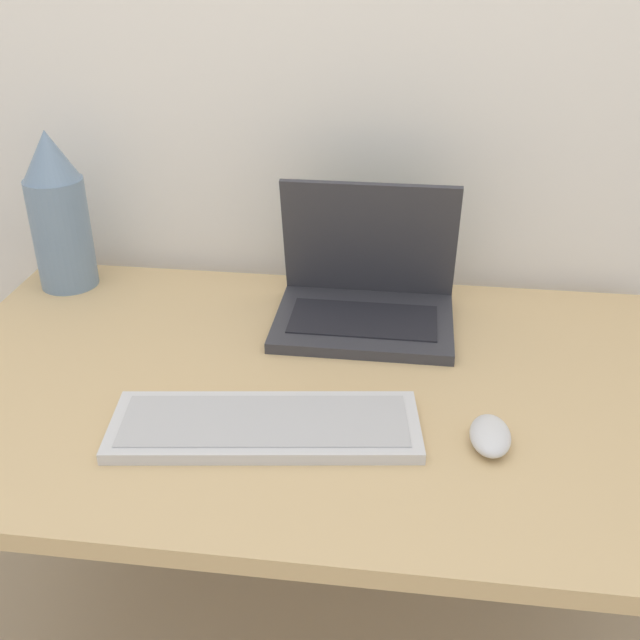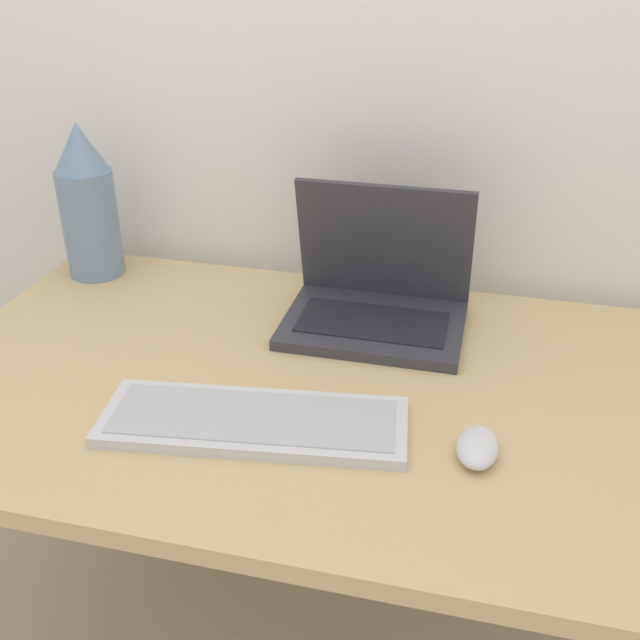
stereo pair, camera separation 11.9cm
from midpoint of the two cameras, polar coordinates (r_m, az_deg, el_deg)
The scene contains 5 objects.
desk at distance 1.27m, azimuth -3.82°, elevation -7.65°, with size 1.27×0.78×0.71m.
laptop at distance 1.38m, azimuth 1.04°, elevation 2.05°, with size 0.32×0.24×0.26m.
keyboard at distance 1.11m, azimuth -7.30°, elevation -8.10°, with size 0.47×0.21×0.02m.
mouse at distance 1.09m, azimuth 9.79°, elevation -8.79°, with size 0.06×0.10×0.03m.
vase at distance 1.59m, azimuth -21.40°, elevation 7.60°, with size 0.11×0.11×0.32m.
Camera 1 is at (0.16, -0.63, 1.38)m, focal length 42.00 mm.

